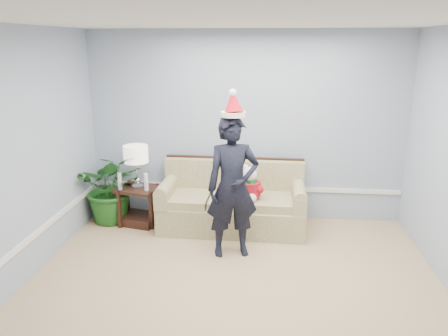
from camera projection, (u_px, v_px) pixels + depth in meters
name	position (u px, v px, depth m)	size (l,w,h in m)	color
room_shell	(230.00, 181.00, 3.83)	(4.54, 5.04, 2.74)	tan
wainscot_trim	(142.00, 219.00, 5.32)	(4.49, 4.99, 0.06)	white
sofa	(232.00, 204.00, 6.11)	(2.00, 0.88, 0.93)	#5B6931
side_table	(139.00, 209.00, 6.25)	(0.66, 0.59, 0.55)	black
table_lamp	(136.00, 156.00, 6.02)	(0.34, 0.34, 0.61)	silver
candle_pair	(133.00, 182.00, 6.02)	(0.43, 0.06, 0.24)	silver
houseplant	(112.00, 187.00, 6.26)	(0.94, 0.81, 1.04)	#1B5619
man	(233.00, 187.00, 5.18)	(0.63, 0.41, 1.72)	black
santa_hat	(233.00, 104.00, 4.92)	(0.34, 0.37, 0.33)	white
teddy_bear	(250.00, 187.00, 5.83)	(0.37, 0.37, 0.48)	white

